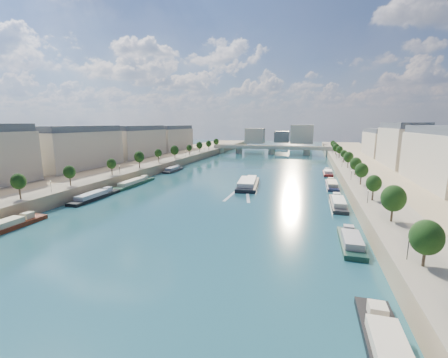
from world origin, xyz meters
The scene contains 17 objects.
ground centered at (0.00, 100.00, 0.00)m, with size 700.00×700.00×0.00m, color #0C3339.
quay_left centered at (-72.00, 100.00, 2.50)m, with size 44.00×520.00×5.00m, color #9E8460.
quay_right centered at (72.00, 100.00, 2.50)m, with size 44.00×520.00×5.00m, color #9E8460.
pave_left centered at (-57.00, 100.00, 5.05)m, with size 14.00×520.00×0.10m, color gray.
pave_right centered at (57.00, 100.00, 5.05)m, with size 14.00×520.00×0.10m, color gray.
trees_left centered at (-55.00, 102.00, 10.48)m, with size 4.80×268.80×8.26m.
trees_right centered at (55.00, 110.00, 10.48)m, with size 4.80×268.80×8.26m.
lamps_left centered at (-52.50, 90.00, 7.78)m, with size 0.36×200.36×4.28m.
lamps_right centered at (52.50, 105.00, 7.78)m, with size 0.36×200.36×4.28m.
buildings_left centered at (-85.00, 112.00, 16.45)m, with size 16.00×226.00×23.20m.
buildings_right centered at (85.00, 112.00, 16.45)m, with size 16.00×226.00×23.20m.
skyline centered at (3.19, 319.52, 14.66)m, with size 79.00×42.00×22.00m.
bridge centered at (0.00, 233.44, 5.08)m, with size 112.00×12.00×8.15m.
tour_barge centered at (7.62, 82.92, 1.22)m, with size 12.15×31.58×4.18m.
wake centered at (7.62, 66.40, 0.02)m, with size 10.73×26.01×0.04m.
moored_barges_left centered at (-45.50, 41.84, 0.84)m, with size 5.00×156.44×3.60m.
moored_barges_right centered at (45.50, 55.46, 0.84)m, with size 5.00×162.94×3.60m.
Camera 1 is at (34.65, -52.40, 29.30)m, focal length 24.00 mm.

